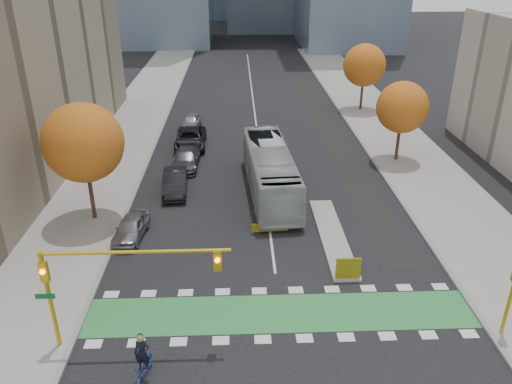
{
  "coord_description": "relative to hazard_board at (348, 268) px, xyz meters",
  "views": [
    {
      "loc": [
        -2.04,
        -18.8,
        16.56
      ],
      "look_at": [
        -0.93,
        9.67,
        3.0
      ],
      "focal_mm": 35.0,
      "sensor_mm": 36.0,
      "label": 1
    }
  ],
  "objects": [
    {
      "name": "curb_west",
      "position": [
        -14.0,
        15.8,
        -0.73
      ],
      "size": [
        0.3,
        120.0,
        0.16
      ],
      "primitive_type": "cube",
      "color": "gray",
      "rests_on": "ground"
    },
    {
      "name": "parked_car_b",
      "position": [
        -10.89,
        12.05,
        0.03
      ],
      "size": [
        2.07,
        5.12,
        1.65
      ],
      "primitive_type": "imported",
      "rotation": [
        0.0,
        0.0,
        0.06
      ],
      "color": "black",
      "rests_on": "ground"
    },
    {
      "name": "bus",
      "position": [
        -3.62,
        11.7,
        1.02
      ],
      "size": [
        3.87,
        13.22,
        3.64
      ],
      "primitive_type": "imported",
      "rotation": [
        0.0,
        0.0,
        0.06
      ],
      "color": "#AFB4B7",
      "rests_on": "ground"
    },
    {
      "name": "median_island",
      "position": [
        0.0,
        4.8,
        -0.72
      ],
      "size": [
        1.6,
        10.0,
        0.16
      ],
      "primitive_type": "cube",
      "color": "gray",
      "rests_on": "ground"
    },
    {
      "name": "curb_east",
      "position": [
        6.0,
        15.8,
        -0.73
      ],
      "size": [
        0.3,
        120.0,
        0.16
      ],
      "primitive_type": "cube",
      "color": "gray",
      "rests_on": "ground"
    },
    {
      "name": "parked_car_d",
      "position": [
        -10.5,
        22.05,
        0.05
      ],
      "size": [
        2.92,
        6.14,
        1.69
      ],
      "primitive_type": "imported",
      "rotation": [
        0.0,
        0.0,
        0.02
      ],
      "color": "black",
      "rests_on": "ground"
    },
    {
      "name": "parked_car_e",
      "position": [
        -10.86,
        27.8,
        -0.09
      ],
      "size": [
        2.16,
        4.34,
        1.42
      ],
      "primitive_type": "imported",
      "rotation": [
        0.0,
        0.0,
        -0.12
      ],
      "color": "#A0A0A5",
      "rests_on": "ground"
    },
    {
      "name": "bike_crossing",
      "position": [
        -4.0,
        -2.7,
        -0.79
      ],
      "size": [
        20.0,
        3.0,
        0.01
      ],
      "primitive_type": "cube",
      "color": "#2C863F",
      "rests_on": "ground"
    },
    {
      "name": "traffic_signal_west",
      "position": [
        -11.93,
        -4.71,
        3.23
      ],
      "size": [
        8.53,
        0.56,
        5.2
      ],
      "color": "#BF9914",
      "rests_on": "ground"
    },
    {
      "name": "tree_east_far",
      "position": [
        8.5,
        33.8,
        4.44
      ],
      "size": [
        4.8,
        4.8,
        7.65
      ],
      "color": "#332114",
      "rests_on": "ground"
    },
    {
      "name": "tree_east_near",
      "position": [
        8.0,
        17.8,
        4.06
      ],
      "size": [
        4.4,
        4.4,
        7.08
      ],
      "color": "#332114",
      "rests_on": "ground"
    },
    {
      "name": "parked_car_c",
      "position": [
        -10.5,
        17.05,
        -0.03
      ],
      "size": [
        2.3,
        5.37,
        1.54
      ],
      "primitive_type": "imported",
      "rotation": [
        0.0,
        0.0,
        -0.03
      ],
      "color": "#46464A",
      "rests_on": "ground"
    },
    {
      "name": "ground",
      "position": [
        -4.0,
        -4.2,
        -0.8
      ],
      "size": [
        300.0,
        300.0,
        0.0
      ],
      "primitive_type": "plane",
      "color": "black",
      "rests_on": "ground"
    },
    {
      "name": "tree_west",
      "position": [
        -16.0,
        7.8,
        4.82
      ],
      "size": [
        5.2,
        5.2,
        8.22
      ],
      "color": "#332114",
      "rests_on": "ground"
    },
    {
      "name": "sidewalk_west",
      "position": [
        -17.5,
        15.8,
        -0.73
      ],
      "size": [
        7.0,
        120.0,
        0.15
      ],
      "primitive_type": "cube",
      "color": "gray",
      "rests_on": "ground"
    },
    {
      "name": "parked_car_a",
      "position": [
        -13.0,
        5.26,
        -0.08
      ],
      "size": [
        2.15,
        4.36,
        1.43
      ],
      "primitive_type": "imported",
      "rotation": [
        0.0,
        0.0,
        -0.11
      ],
      "color": "gray",
      "rests_on": "ground"
    },
    {
      "name": "bike_lane_paint",
      "position": [
        3.5,
        25.8,
        -0.8
      ],
      "size": [
        2.5,
        50.0,
        0.01
      ],
      "primitive_type": "cube",
      "color": "black",
      "rests_on": "ground"
    },
    {
      "name": "sidewalk_east",
      "position": [
        9.5,
        15.8,
        -0.73
      ],
      "size": [
        7.0,
        120.0,
        0.15
      ],
      "primitive_type": "cube",
      "color": "gray",
      "rests_on": "ground"
    },
    {
      "name": "centre_line",
      "position": [
        -4.0,
        35.8,
        -0.8
      ],
      "size": [
        0.15,
        70.0,
        0.01
      ],
      "primitive_type": "cube",
      "color": "silver",
      "rests_on": "ground"
    },
    {
      "name": "cyclist",
      "position": [
        -10.2,
        -6.83,
        0.0
      ],
      "size": [
        0.96,
        2.15,
        2.4
      ],
      "rotation": [
        0.0,
        0.0,
        -0.11
      ],
      "color": "navy",
      "rests_on": "ground"
    },
    {
      "name": "hazard_board",
      "position": [
        0.0,
        0.0,
        0.0
      ],
      "size": [
        1.4,
        0.12,
        1.3
      ],
      "primitive_type": "cube",
      "color": "yellow",
      "rests_on": "median_island"
    }
  ]
}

